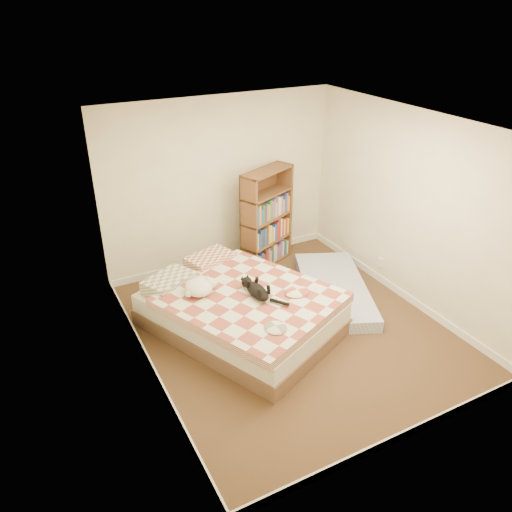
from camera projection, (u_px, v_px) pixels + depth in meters
name	position (u px, v px, depth m)	size (l,w,h in m)	color
room	(292.00, 241.00, 5.63)	(3.51, 4.01, 2.51)	#46301E
bed	(239.00, 308.00, 6.09)	(2.33, 2.67, 0.60)	brown
bookshelf	(266.00, 229.00, 7.47)	(1.01, 0.65, 1.49)	#54381C
floor_mattress	(334.00, 289.00, 6.84)	(0.83, 1.85, 0.17)	#6E79B7
black_cat	(256.00, 290.00, 5.83)	(0.26, 0.71, 0.16)	black
white_dog	(200.00, 287.00, 5.85)	(0.48, 0.48, 0.17)	white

